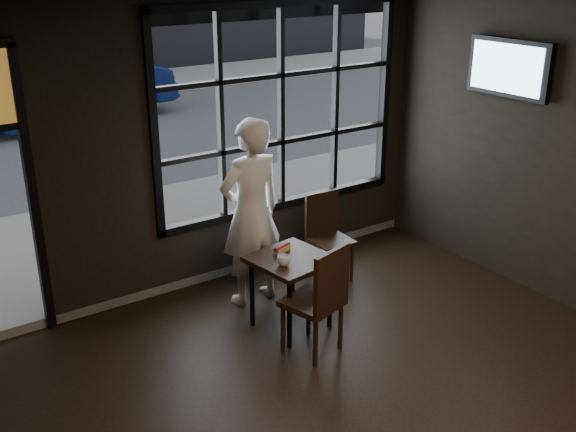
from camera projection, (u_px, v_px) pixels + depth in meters
window_frame at (281, 109)px, 7.31m from camera, size 3.06×0.12×2.28m
cafe_table at (291, 292)px, 6.42m from camera, size 0.77×0.77×0.74m
chair_near at (312, 299)px, 5.97m from camera, size 0.56×0.56×1.06m
chair_window at (331, 238)px, 7.33m from camera, size 0.44×0.44×0.96m
man at (251, 213)px, 6.70m from camera, size 0.73×0.50×1.94m
hotdog at (282, 249)px, 6.40m from camera, size 0.21×0.14×0.06m
cup at (284, 261)px, 6.11m from camera, size 0.13×0.13×0.10m
tv at (509, 68)px, 6.83m from camera, size 0.11×0.99×0.58m
navy_car at (63, 81)px, 14.05m from camera, size 4.84×2.18×1.54m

